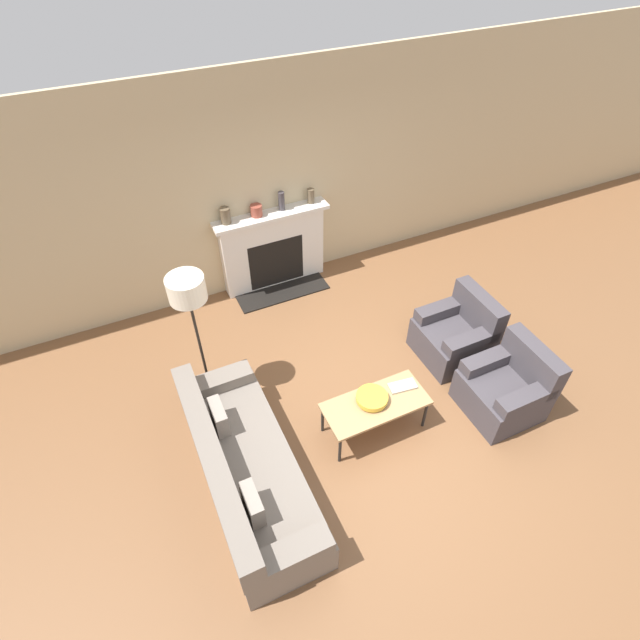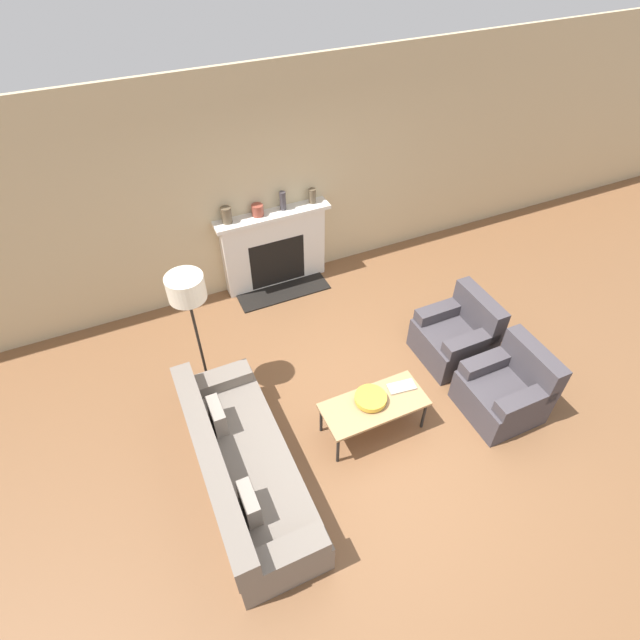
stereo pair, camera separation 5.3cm
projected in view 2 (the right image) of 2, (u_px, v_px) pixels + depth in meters
ground_plane at (385, 423)px, 5.41m from camera, size 18.00×18.00×0.00m
wall_back at (281, 182)px, 6.32m from camera, size 18.00×0.06×2.90m
fireplace at (275, 250)px, 6.78m from camera, size 1.54×0.59×1.13m
couch at (242, 468)px, 4.70m from camera, size 0.81×2.16×0.76m
armchair_near at (506, 390)px, 5.34m from camera, size 0.76×0.76×0.83m
armchair_far at (457, 336)px, 5.93m from camera, size 0.76×0.76×0.83m
coffee_table at (374, 406)px, 5.08m from camera, size 1.08×0.48×0.44m
bowl at (371, 398)px, 5.04m from camera, size 0.33×0.33×0.08m
book at (402, 387)px, 5.19m from camera, size 0.31×0.18×0.02m
floor_lamp at (188, 297)px, 4.80m from camera, size 0.37×0.37×1.63m
mantel_vase_left at (227, 215)px, 6.15m from camera, size 0.13×0.13×0.21m
mantel_vase_center_left at (258, 210)px, 6.29m from camera, size 0.15×0.15×0.14m
mantel_vase_center_right at (283, 201)px, 6.36m from camera, size 0.08×0.08×0.25m
mantel_vase_right at (312, 196)px, 6.50m from camera, size 0.09×0.09×0.19m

